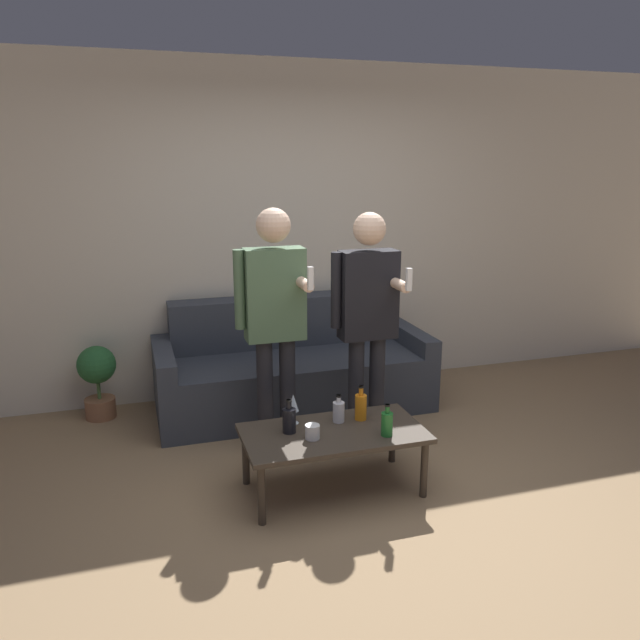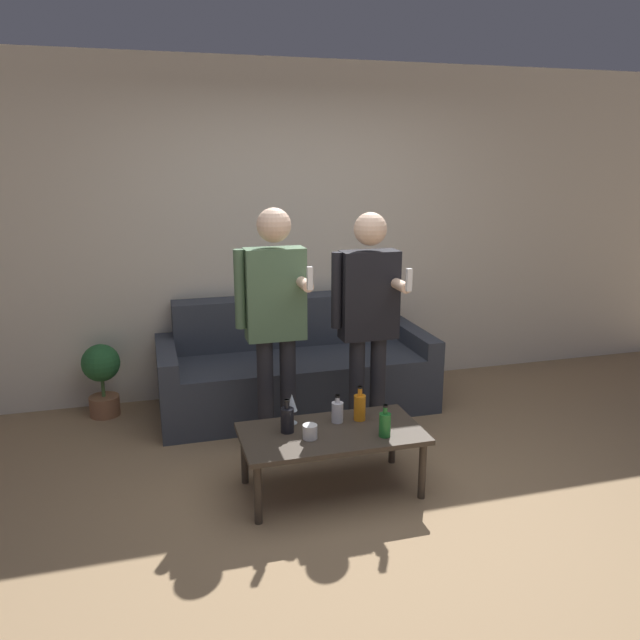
{
  "view_description": "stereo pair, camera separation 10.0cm",
  "coord_description": "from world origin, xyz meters",
  "views": [
    {
      "loc": [
        -1.25,
        -2.86,
        1.95
      ],
      "look_at": [
        -0.11,
        0.79,
        0.95
      ],
      "focal_mm": 35.0,
      "sensor_mm": 36.0,
      "label": 1
    },
    {
      "loc": [
        -1.15,
        -2.89,
        1.95
      ],
      "look_at": [
        -0.11,
        0.79,
        0.95
      ],
      "focal_mm": 35.0,
      "sensor_mm": 36.0,
      "label": 2
    }
  ],
  "objects": [
    {
      "name": "bottle_green",
      "position": [
        -0.42,
        0.42,
        0.47
      ],
      "size": [
        0.08,
        0.08,
        0.2
      ],
      "color": "black",
      "rests_on": "coffee_table"
    },
    {
      "name": "wall_back",
      "position": [
        0.0,
        2.17,
        1.35
      ],
      "size": [
        8.0,
        0.06,
        2.7
      ],
      "color": "beige",
      "rests_on": "ground_plane"
    },
    {
      "name": "potted_plant",
      "position": [
        -1.54,
        1.92,
        0.34
      ],
      "size": [
        0.29,
        0.29,
        0.57
      ],
      "color": "#936042",
      "rests_on": "ground_plane"
    },
    {
      "name": "person_standing_left",
      "position": [
        -0.37,
        0.96,
        0.99
      ],
      "size": [
        0.45,
        0.42,
        1.65
      ],
      "color": "#232328",
      "rests_on": "ground_plane"
    },
    {
      "name": "ground_plane",
      "position": [
        0.0,
        0.0,
        0.0
      ],
      "size": [
        16.0,
        16.0,
        0.0
      ],
      "primitive_type": "plane",
      "color": "#997A56"
    },
    {
      "name": "bottle_yellow",
      "position": [
        0.11,
        0.21,
        0.46
      ],
      "size": [
        0.07,
        0.07,
        0.19
      ],
      "color": "#23752D",
      "rests_on": "coffee_table"
    },
    {
      "name": "wine_glass_near",
      "position": [
        -0.36,
        0.53,
        0.51
      ],
      "size": [
        0.07,
        0.07,
        0.19
      ],
      "color": "silver",
      "rests_on": "coffee_table"
    },
    {
      "name": "coffee_table",
      "position": [
        -0.17,
        0.36,
        0.34
      ],
      "size": [
        1.07,
        0.56,
        0.39
      ],
      "color": "#3D3328",
      "rests_on": "ground_plane"
    },
    {
      "name": "cup_on_table",
      "position": [
        -0.31,
        0.3,
        0.43
      ],
      "size": [
        0.08,
        0.08,
        0.08
      ],
      "color": "white",
      "rests_on": "coffee_table"
    },
    {
      "name": "couch",
      "position": [
        -0.06,
        1.72,
        0.31
      ],
      "size": [
        2.13,
        0.87,
        0.85
      ],
      "color": "#383D47",
      "rests_on": "ground_plane"
    },
    {
      "name": "person_standing_right",
      "position": [
        0.24,
        0.87,
        0.96
      ],
      "size": [
        0.45,
        0.41,
        1.61
      ],
      "color": "#232328",
      "rests_on": "ground_plane"
    },
    {
      "name": "bottle_dark",
      "position": [
        0.05,
        0.47,
        0.47
      ],
      "size": [
        0.07,
        0.07,
        0.22
      ],
      "color": "orange",
      "rests_on": "coffee_table"
    },
    {
      "name": "bottle_orange",
      "position": [
        -0.09,
        0.48,
        0.45
      ],
      "size": [
        0.07,
        0.07,
        0.17
      ],
      "color": "silver",
      "rests_on": "coffee_table"
    }
  ]
}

